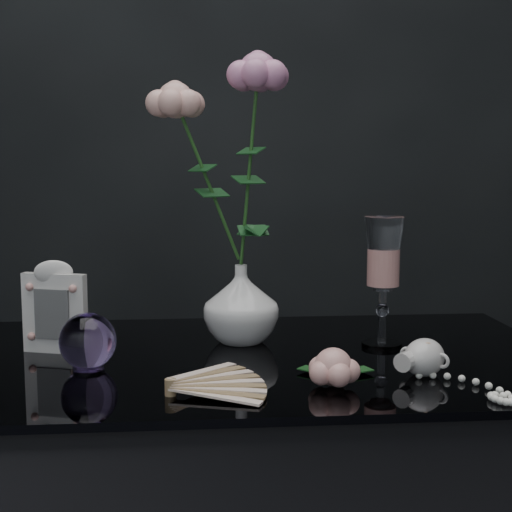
{
  "coord_description": "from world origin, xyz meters",
  "views": [
    {
      "loc": [
        -0.07,
        -1.07,
        1.07
      ],
      "look_at": [
        0.03,
        0.07,
        0.92
      ],
      "focal_mm": 50.0,
      "sensor_mm": 36.0,
      "label": 1
    }
  ],
  "objects_px": {
    "vase": "(241,304)",
    "paperweight": "(88,341)",
    "picture_frame": "(55,307)",
    "pearl_jar": "(424,356)",
    "wine_glass": "(383,282)",
    "loose_rose": "(333,367)"
  },
  "relations": [
    {
      "from": "vase",
      "to": "paperweight",
      "type": "xyz_separation_m",
      "value": [
        -0.24,
        -0.14,
        -0.02
      ]
    },
    {
      "from": "picture_frame",
      "to": "pearl_jar",
      "type": "height_order",
      "value": "picture_frame"
    },
    {
      "from": "paperweight",
      "to": "pearl_jar",
      "type": "distance_m",
      "value": 0.5
    },
    {
      "from": "picture_frame",
      "to": "vase",
      "type": "bearing_deg",
      "value": 25.56
    },
    {
      "from": "vase",
      "to": "pearl_jar",
      "type": "bearing_deg",
      "value": -40.5
    },
    {
      "from": "wine_glass",
      "to": "picture_frame",
      "type": "height_order",
      "value": "wine_glass"
    },
    {
      "from": "pearl_jar",
      "to": "wine_glass",
      "type": "bearing_deg",
      "value": 140.92
    },
    {
      "from": "vase",
      "to": "wine_glass",
      "type": "distance_m",
      "value": 0.24
    },
    {
      "from": "vase",
      "to": "wine_glass",
      "type": "xyz_separation_m",
      "value": [
        0.24,
        -0.05,
        0.04
      ]
    },
    {
      "from": "picture_frame",
      "to": "paperweight",
      "type": "relative_size",
      "value": 1.78
    },
    {
      "from": "paperweight",
      "to": "pearl_jar",
      "type": "relative_size",
      "value": 0.43
    },
    {
      "from": "loose_rose",
      "to": "pearl_jar",
      "type": "distance_m",
      "value": 0.15
    },
    {
      "from": "wine_glass",
      "to": "picture_frame",
      "type": "relative_size",
      "value": 1.44
    },
    {
      "from": "vase",
      "to": "loose_rose",
      "type": "relative_size",
      "value": 0.84
    },
    {
      "from": "vase",
      "to": "pearl_jar",
      "type": "height_order",
      "value": "vase"
    },
    {
      "from": "wine_glass",
      "to": "paperweight",
      "type": "bearing_deg",
      "value": -168.6
    },
    {
      "from": "vase",
      "to": "loose_rose",
      "type": "bearing_deg",
      "value": -66.89
    },
    {
      "from": "picture_frame",
      "to": "paperweight",
      "type": "bearing_deg",
      "value": -38.79
    },
    {
      "from": "paperweight",
      "to": "loose_rose",
      "type": "bearing_deg",
      "value": -18.42
    },
    {
      "from": "vase",
      "to": "picture_frame",
      "type": "xyz_separation_m",
      "value": [
        -0.31,
        -0.04,
        0.01
      ]
    },
    {
      "from": "wine_glass",
      "to": "loose_rose",
      "type": "xyz_separation_m",
      "value": [
        -0.13,
        -0.21,
        -0.08
      ]
    },
    {
      "from": "pearl_jar",
      "to": "loose_rose",
      "type": "bearing_deg",
      "value": -118.44
    }
  ]
}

